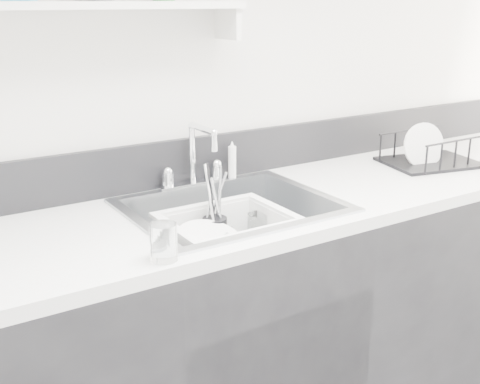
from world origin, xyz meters
TOP-DOWN VIEW (x-y plane):
  - counter_run at (0.00, 1.19)m, footprint 3.20×0.62m
  - backsplash at (0.00, 1.49)m, footprint 3.20×0.02m
  - sink at (0.00, 1.19)m, footprint 0.64×0.52m
  - faucet at (0.00, 1.44)m, footprint 0.26×0.18m
  - side_sprayer at (0.16, 1.44)m, footprint 0.03×0.03m
  - wall_shelf at (-0.35, 1.42)m, footprint 1.00×0.16m
  - wash_tub at (-0.03, 1.16)m, footprint 0.47×0.43m
  - plate_stack at (-0.09, 1.14)m, footprint 0.28×0.27m
  - utensil_cup at (-0.03, 1.25)m, footprint 0.08×0.08m
  - ladle at (-0.06, 1.20)m, footprint 0.27×0.24m
  - tumbler_in_tub at (0.11, 1.21)m, footprint 0.08×0.08m
  - tumbler_counter at (-0.35, 0.93)m, footprint 0.09×0.09m
  - dish_rack at (0.93, 1.21)m, footprint 0.40×0.34m
  - bowl_small at (0.09, 1.12)m, footprint 0.12×0.12m

SIDE VIEW (x-z plane):
  - counter_run at x=0.00m, z-range 0.00..0.92m
  - bowl_small at x=0.09m, z-range 0.77..0.80m
  - plate_stack at x=-0.09m, z-range 0.74..0.85m
  - ladle at x=-0.06m, z-range 0.77..0.84m
  - tumbler_in_tub at x=0.11m, z-range 0.77..0.87m
  - utensil_cup at x=-0.03m, z-range 0.69..0.96m
  - wash_tub at x=-0.03m, z-range 0.75..0.90m
  - sink at x=0.00m, z-range 0.73..0.93m
  - tumbler_counter at x=-0.35m, z-range 0.92..1.01m
  - faucet at x=0.00m, z-range 0.87..1.09m
  - dish_rack at x=0.93m, z-range 0.92..1.04m
  - side_sprayer at x=0.16m, z-range 0.92..1.06m
  - backsplash at x=0.00m, z-range 0.92..1.08m
  - wall_shelf at x=-0.35m, z-range 1.45..1.57m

